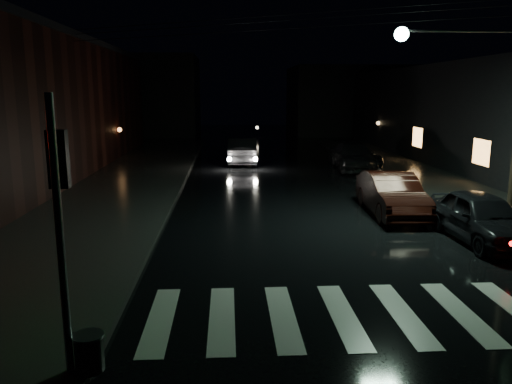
{
  "coord_description": "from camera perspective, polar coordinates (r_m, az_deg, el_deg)",
  "views": [
    {
      "loc": [
        0.16,
        -8.62,
        4.35
      ],
      "look_at": [
        0.93,
        5.1,
        1.6
      ],
      "focal_mm": 35.0,
      "sensor_mm": 36.0,
      "label": 1
    }
  ],
  "objects": [
    {
      "name": "building_far_left",
      "position": [
        54.58,
        -14.19,
        10.61
      ],
      "size": [
        14.0,
        10.0,
        8.0
      ],
      "primitive_type": "cube",
      "color": "black",
      "rests_on": "ground"
    },
    {
      "name": "parked_car_c",
      "position": [
        29.29,
        11.06,
        4.05
      ],
      "size": [
        2.46,
        5.31,
        1.5
      ],
      "primitive_type": "imported",
      "rotation": [
        0.0,
        0.0,
        -0.07
      ],
      "color": "black",
      "rests_on": "ground"
    },
    {
      "name": "ground",
      "position": [
        9.66,
        -3.94,
        -15.47
      ],
      "size": [
        120.0,
        120.0,
        0.0
      ],
      "primitive_type": "plane",
      "color": "black",
      "rests_on": "ground"
    },
    {
      "name": "building_far_right",
      "position": [
        55.39,
        11.44,
        10.21
      ],
      "size": [
        14.0,
        10.0,
        7.0
      ],
      "primitive_type": "cube",
      "color": "black",
      "rests_on": "ground"
    },
    {
      "name": "parked_car_a",
      "position": [
        16.13,
        24.39,
        -2.64
      ],
      "size": [
        1.89,
        4.4,
        1.48
      ],
      "primitive_type": "imported",
      "rotation": [
        0.0,
        0.0,
        0.03
      ],
      "color": "black",
      "rests_on": "ground"
    },
    {
      "name": "crosswalk",
      "position": [
        10.5,
        13.18,
        -13.44
      ],
      "size": [
        9.0,
        3.0,
        0.01
      ],
      "primitive_type": "cube",
      "color": "beige",
      "rests_on": "ground"
    },
    {
      "name": "oncoming_car",
      "position": [
        31.01,
        -1.57,
        4.75
      ],
      "size": [
        1.85,
        4.96,
        1.62
      ],
      "primitive_type": "imported",
      "rotation": [
        0.0,
        0.0,
        3.11
      ],
      "color": "black",
      "rests_on": "ground"
    },
    {
      "name": "sidewalk_left",
      "position": [
        23.59,
        -15.78,
        0.44
      ],
      "size": [
        6.0,
        44.0,
        0.15
      ],
      "primitive_type": "cube",
      "color": "#282826",
      "rests_on": "ground"
    },
    {
      "name": "sidewalk_right",
      "position": [
        25.04,
        19.99,
        0.8
      ],
      "size": [
        4.0,
        44.0,
        0.15
      ],
      "primitive_type": "cube",
      "color": "#282826",
      "rests_on": "ground"
    },
    {
      "name": "parked_car_d",
      "position": [
        29.94,
        11.23,
        4.02
      ],
      "size": [
        2.55,
        4.91,
        1.32
      ],
      "primitive_type": "imported",
      "rotation": [
        0.0,
        0.0,
        0.08
      ],
      "color": "black",
      "rests_on": "ground"
    },
    {
      "name": "utility_pole",
      "position": [
        17.87,
        26.34,
        10.97
      ],
      "size": [
        4.92,
        0.44,
        8.0
      ],
      "color": "black",
      "rests_on": "ground"
    },
    {
      "name": "signal_pole_corner",
      "position": [
        8.03,
        -19.94,
        -9.85
      ],
      "size": [
        0.68,
        0.61,
        4.2
      ],
      "color": "slate",
      "rests_on": "ground"
    },
    {
      "name": "parked_car_b",
      "position": [
        18.57,
        15.25,
        -0.23
      ],
      "size": [
        1.76,
        4.67,
        1.52
      ],
      "primitive_type": "imported",
      "rotation": [
        0.0,
        0.0,
        -0.03
      ],
      "color": "black",
      "rests_on": "ground"
    }
  ]
}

